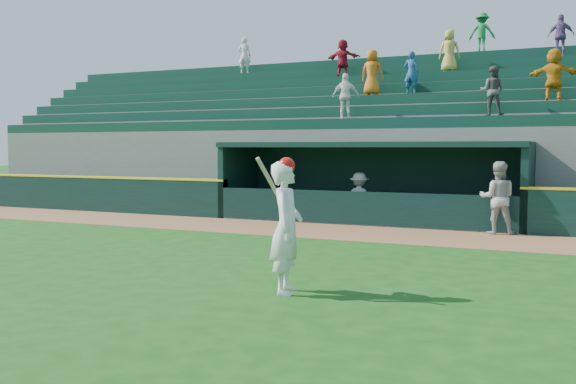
% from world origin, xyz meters
% --- Properties ---
extents(ground, '(120.00, 120.00, 0.00)m').
position_xyz_m(ground, '(0.00, 0.00, 0.00)').
color(ground, '#184A12').
rests_on(ground, ground).
extents(warning_track, '(40.00, 3.00, 0.01)m').
position_xyz_m(warning_track, '(0.00, 4.90, 0.01)').
color(warning_track, brown).
rests_on(warning_track, ground).
extents(field_wall_left, '(15.50, 0.30, 1.20)m').
position_xyz_m(field_wall_left, '(-12.25, 6.55, 0.60)').
color(field_wall_left, black).
rests_on(field_wall_left, ground).
extents(wall_stripe_left, '(15.50, 0.32, 0.06)m').
position_xyz_m(wall_stripe_left, '(-12.25, 6.55, 1.23)').
color(wall_stripe_left, yellow).
rests_on(wall_stripe_left, field_wall_left).
extents(dugout_player_front, '(1.03, 0.85, 1.93)m').
position_xyz_m(dugout_player_front, '(3.96, 6.27, 0.96)').
color(dugout_player_front, '#A7A7A2').
rests_on(dugout_player_front, ground).
extents(dugout_player_inside, '(1.05, 0.67, 1.54)m').
position_xyz_m(dugout_player_inside, '(-0.11, 7.00, 0.77)').
color(dugout_player_inside, '#ADADA7').
rests_on(dugout_player_inside, ground).
extents(dugout, '(9.40, 2.80, 2.46)m').
position_xyz_m(dugout, '(0.00, 8.00, 1.36)').
color(dugout, slate).
rests_on(dugout, ground).
extents(stands, '(34.50, 6.25, 7.48)m').
position_xyz_m(stands, '(0.01, 12.57, 2.40)').
color(stands, slate).
rests_on(stands, ground).
extents(batter_at_plate, '(0.68, 0.88, 2.16)m').
position_xyz_m(batter_at_plate, '(1.77, -2.30, 1.07)').
color(batter_at_plate, white).
rests_on(batter_at_plate, ground).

